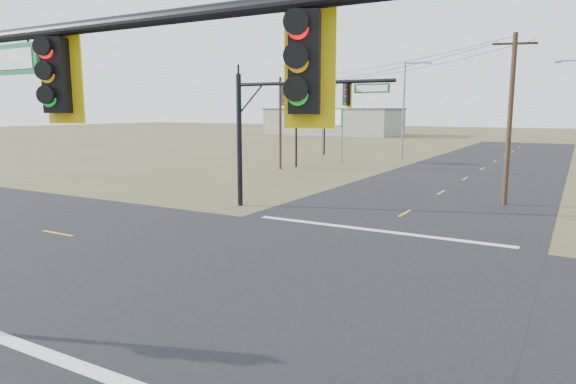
% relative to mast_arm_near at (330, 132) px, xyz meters
% --- Properties ---
extents(ground, '(320.00, 320.00, 0.00)m').
position_rel_mast_arm_near_xyz_m(ground, '(-5.52, 9.26, -5.19)').
color(ground, brown).
rests_on(ground, ground).
extents(road_ew, '(160.00, 14.00, 0.02)m').
position_rel_mast_arm_near_xyz_m(road_ew, '(-5.52, 9.26, -5.18)').
color(road_ew, black).
rests_on(road_ew, ground).
extents(road_ns, '(14.00, 160.00, 0.02)m').
position_rel_mast_arm_near_xyz_m(road_ns, '(-5.52, 9.26, -5.18)').
color(road_ns, black).
rests_on(road_ns, ground).
extents(stop_bar_near, '(12.00, 0.40, 0.01)m').
position_rel_mast_arm_near_xyz_m(stop_bar_near, '(-5.52, 1.76, -5.16)').
color(stop_bar_near, silver).
rests_on(stop_bar_near, road_ns).
extents(stop_bar_far, '(12.00, 0.40, 0.01)m').
position_rel_mast_arm_near_xyz_m(stop_bar_far, '(-5.52, 16.76, -5.16)').
color(stop_bar_far, silver).
rests_on(stop_bar_far, road_ns).
extents(mast_arm_near, '(10.34, 0.57, 7.12)m').
position_rel_mast_arm_near_xyz_m(mast_arm_near, '(0.00, 0.00, 0.00)').
color(mast_arm_near, black).
rests_on(mast_arm_near, ground).
extents(mast_arm_far, '(9.13, 0.58, 7.39)m').
position_rel_mast_arm_near_xyz_m(mast_arm_far, '(-11.56, 18.93, 0.14)').
color(mast_arm_far, black).
rests_on(mast_arm_far, ground).
extents(utility_pole_near, '(2.28, 0.83, 9.63)m').
position_rel_mast_arm_near_xyz_m(utility_pole_near, '(-1.31, 26.60, -0.19)').
color(utility_pole_near, '#442B1D').
rests_on(utility_pole_near, ground).
extents(utility_pole_far, '(1.97, 0.79, 8.37)m').
position_rel_mast_arm_near_xyz_m(utility_pole_far, '(-21.85, 35.97, -0.80)').
color(utility_pole_far, '#442B1D').
rests_on(utility_pole_far, ground).
extents(highway_sign, '(2.77, 1.26, 5.59)m').
position_rel_mast_arm_near_xyz_m(highway_sign, '(-20.42, 44.21, -1.20)').
color(highway_sign, slate).
rests_on(highway_sign, ground).
extents(streetlight_c, '(2.93, 0.37, 10.49)m').
position_rel_mast_arm_near_xyz_m(streetlight_c, '(-14.33, 49.68, 0.70)').
color(streetlight_c, slate).
rests_on(streetlight_c, ground).
extents(bare_tree_a, '(3.42, 3.42, 6.98)m').
position_rel_mast_arm_near_xyz_m(bare_tree_a, '(-21.38, 38.17, 0.34)').
color(bare_tree_a, black).
rests_on(bare_tree_a, ground).
extents(bare_tree_b, '(3.79, 3.79, 7.29)m').
position_rel_mast_arm_near_xyz_m(bare_tree_b, '(-25.20, 52.29, 0.64)').
color(bare_tree_b, black).
rests_on(bare_tree_b, ground).
extents(warehouse_left, '(28.00, 14.00, 5.50)m').
position_rel_mast_arm_near_xyz_m(warehouse_left, '(-45.52, 99.26, -2.44)').
color(warehouse_left, '#A49E91').
rests_on(warehouse_left, ground).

